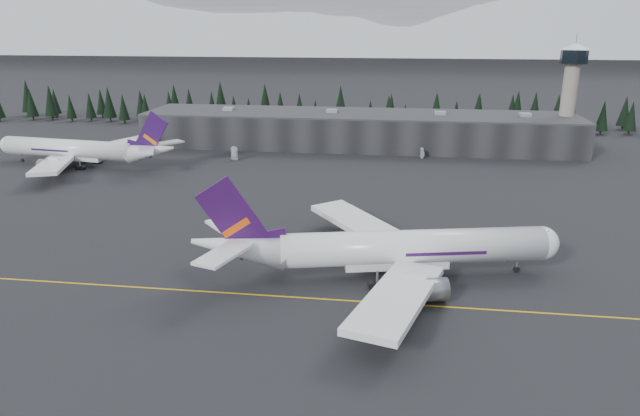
# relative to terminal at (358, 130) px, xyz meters

# --- Properties ---
(ground) EXTENTS (1400.00, 1400.00, 0.00)m
(ground) POSITION_rel_terminal_xyz_m (0.00, -125.00, -6.30)
(ground) COLOR black
(ground) RESTS_ON ground
(taxiline) EXTENTS (400.00, 0.40, 0.02)m
(taxiline) POSITION_rel_terminal_xyz_m (0.00, -127.00, -6.29)
(taxiline) COLOR gold
(taxiline) RESTS_ON ground
(terminal) EXTENTS (160.00, 30.00, 12.60)m
(terminal) POSITION_rel_terminal_xyz_m (0.00, 0.00, 0.00)
(terminal) COLOR black
(terminal) RESTS_ON ground
(control_tower) EXTENTS (10.00, 10.00, 37.70)m
(control_tower) POSITION_rel_terminal_xyz_m (75.00, 3.00, 17.11)
(control_tower) COLOR gray
(control_tower) RESTS_ON ground
(treeline) EXTENTS (360.00, 20.00, 15.00)m
(treeline) POSITION_rel_terminal_xyz_m (0.00, 37.00, 1.20)
(treeline) COLOR black
(treeline) RESTS_ON ground
(mountain_ridge) EXTENTS (4400.00, 900.00, 420.00)m
(mountain_ridge) POSITION_rel_terminal_xyz_m (0.00, 875.00, -6.30)
(mountain_ridge) COLOR white
(mountain_ridge) RESTS_ON ground
(jet_main) EXTENTS (66.64, 60.87, 19.85)m
(jet_main) POSITION_rel_terminal_xyz_m (12.79, -116.80, -0.70)
(jet_main) COLOR white
(jet_main) RESTS_ON ground
(jet_parked) EXTENTS (64.47, 59.20, 18.99)m
(jet_parked) POSITION_rel_terminal_xyz_m (-85.69, -44.15, -0.94)
(jet_parked) COLOR white
(jet_parked) RESTS_ON ground
(gse_vehicle_a) EXTENTS (2.26, 4.87, 1.35)m
(gse_vehicle_a) POSITION_rel_terminal_xyz_m (-39.68, -29.61, -5.62)
(gse_vehicle_a) COLOR white
(gse_vehicle_a) RESTS_ON ground
(gse_vehicle_b) EXTENTS (4.26, 2.81, 1.35)m
(gse_vehicle_b) POSITION_rel_terminal_xyz_m (23.64, -18.18, -5.63)
(gse_vehicle_b) COLOR silver
(gse_vehicle_b) RESTS_ON ground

